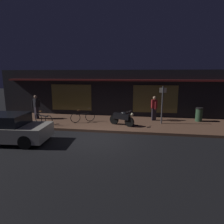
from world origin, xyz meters
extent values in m
plane|color=black|center=(0.00, 0.00, 0.00)|extent=(60.00, 60.00, 0.00)
cube|color=brown|center=(0.00, 3.00, 0.07)|extent=(18.00, 4.00, 0.15)
cube|color=black|center=(0.00, 6.40, 1.80)|extent=(18.00, 2.80, 3.60)
cube|color=brown|center=(-3.20, 4.98, 1.50)|extent=(3.20, 0.04, 2.00)
cube|color=brown|center=(3.20, 4.98, 1.50)|extent=(3.20, 0.04, 2.00)
cube|color=#591919|center=(0.00, 4.75, 2.85)|extent=(16.20, 0.50, 0.12)
cylinder|color=black|center=(0.55, 2.46, 0.45)|extent=(0.60, 0.36, 0.60)
cylinder|color=black|center=(1.55, 2.01, 0.45)|extent=(0.60, 0.36, 0.60)
cube|color=black|center=(1.05, 2.23, 0.73)|extent=(1.12, 0.71, 0.36)
ellipsoid|color=black|center=(1.19, 2.17, 0.93)|extent=(0.50, 0.40, 0.20)
sphere|color=#F9EDB7|center=(1.71, 1.94, 0.93)|extent=(0.18, 0.18, 0.18)
cylinder|color=gray|center=(1.52, 2.02, 1.10)|extent=(0.25, 0.51, 0.03)
torus|color=black|center=(-4.33, 1.91, 0.48)|extent=(0.62, 0.30, 0.66)
torus|color=black|center=(-3.42, 1.51, 0.48)|extent=(0.62, 0.30, 0.66)
cube|color=black|center=(-3.87, 1.71, 0.70)|extent=(0.84, 0.40, 0.06)
cube|color=brown|center=(-4.10, 1.81, 0.97)|extent=(0.22, 0.15, 0.06)
cylinder|color=black|center=(-3.49, 1.54, 1.05)|extent=(0.19, 0.39, 0.02)
torus|color=black|center=(-2.02, 2.43, 0.48)|extent=(0.58, 0.39, 0.66)
torus|color=black|center=(-1.17, 2.96, 0.48)|extent=(0.58, 0.39, 0.66)
cube|color=black|center=(-1.59, 2.69, 0.70)|extent=(0.78, 0.51, 0.06)
cube|color=brown|center=(-1.80, 2.56, 0.97)|extent=(0.21, 0.17, 0.06)
cylinder|color=black|center=(-1.24, 2.92, 1.05)|extent=(0.24, 0.37, 0.02)
cube|color=#28232D|center=(-5.17, 3.17, 0.57)|extent=(0.34, 0.32, 0.85)
cube|color=black|center=(-5.17, 3.17, 1.29)|extent=(0.44, 0.39, 0.58)
sphere|color=tan|center=(-5.17, 3.17, 1.71)|extent=(0.22, 0.22, 0.22)
cylinder|color=black|center=(-5.31, 2.95, 1.22)|extent=(0.12, 0.12, 0.52)
cylinder|color=black|center=(-5.03, 3.39, 1.22)|extent=(0.12, 0.12, 0.52)
cube|color=#28232D|center=(3.10, 3.94, 0.57)|extent=(0.32, 0.27, 0.85)
cube|color=maroon|center=(3.10, 3.94, 1.29)|extent=(0.43, 0.31, 0.58)
sphere|color=tan|center=(3.10, 3.94, 1.71)|extent=(0.22, 0.22, 0.22)
cylinder|color=maroon|center=(3.17, 3.69, 1.22)|extent=(0.11, 0.11, 0.52)
cylinder|color=maroon|center=(3.03, 4.19, 1.22)|extent=(0.11, 0.11, 0.52)
cylinder|color=#47474C|center=(3.54, 3.10, 1.35)|extent=(0.09, 0.09, 2.40)
cube|color=beige|center=(3.54, 3.10, 2.30)|extent=(0.44, 0.03, 0.30)
cylinder|color=#2D4C33|center=(6.09, 4.13, 0.57)|extent=(0.44, 0.44, 0.85)
cylinder|color=black|center=(6.09, 4.13, 1.04)|extent=(0.48, 0.48, 0.08)
cylinder|color=black|center=(-2.94, -0.39, 0.32)|extent=(0.65, 0.27, 0.64)
cylinder|color=black|center=(-2.83, -1.94, 0.32)|extent=(0.65, 0.27, 0.64)
cube|color=#9E998E|center=(-4.23, -1.26, 0.55)|extent=(4.22, 2.05, 0.68)
cube|color=black|center=(-4.38, -1.27, 1.10)|extent=(2.31, 1.75, 0.64)
camera|label=1|loc=(2.32, -9.63, 3.36)|focal=31.61mm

